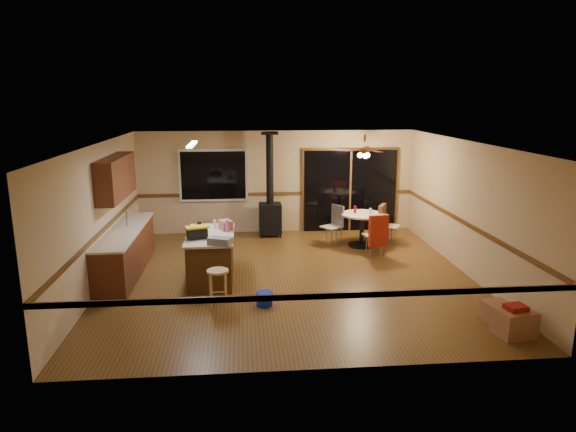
{
  "coord_description": "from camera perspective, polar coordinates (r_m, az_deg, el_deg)",
  "views": [
    {
      "loc": [
        -0.88,
        -9.43,
        3.43
      ],
      "look_at": [
        0.0,
        0.3,
        1.15
      ],
      "focal_mm": 32.0,
      "sensor_mm": 36.0,
      "label": 1
    }
  ],
  "objects": [
    {
      "name": "glass_cream",
      "position": [
        12.01,
        9.15,
        0.55
      ],
      "size": [
        0.06,
        0.06,
        0.14
      ],
      "primitive_type": "cylinder",
      "rotation": [
        0.0,
        0.0,
        -0.08
      ],
      "color": "beige",
      "rests_on": "dining_table"
    },
    {
      "name": "lower_cabinets",
      "position": [
        10.63,
        -17.58,
        -3.89
      ],
      "size": [
        0.6,
        3.0,
        0.86
      ],
      "primitive_type": "cube",
      "color": "#562815",
      "rests_on": "ground"
    },
    {
      "name": "wall_left",
      "position": [
        10.02,
        -20.19,
        0.04
      ],
      "size": [
        0.0,
        7.0,
        7.0
      ],
      "primitive_type": "plane",
      "rotation": [
        1.57,
        0.0,
        1.57
      ],
      "color": "tan",
      "rests_on": "ground"
    },
    {
      "name": "toolbox_grey",
      "position": [
        9.07,
        -7.56,
        -2.78
      ],
      "size": [
        0.46,
        0.37,
        0.13
      ],
      "primitive_type": "cube",
      "rotation": [
        0.0,
        0.0,
        -0.42
      ],
      "color": "slate",
      "rests_on": "kitchen_island"
    },
    {
      "name": "chair_near",
      "position": [
        11.28,
        9.95,
        -1.61
      ],
      "size": [
        0.52,
        0.55,
        0.7
      ],
      "color": "tan",
      "rests_on": "ground"
    },
    {
      "name": "bar_stool",
      "position": [
        8.65,
        -7.76,
        -8.02
      ],
      "size": [
        0.38,
        0.38,
        0.66
      ],
      "primitive_type": "cylinder",
      "rotation": [
        0.0,
        0.0,
        -0.04
      ],
      "color": "tan",
      "rests_on": "floor"
    },
    {
      "name": "fluorescent_strip",
      "position": [
        9.82,
        -10.62,
        7.82
      ],
      "size": [
        0.1,
        1.2,
        0.04
      ],
      "primitive_type": "cube",
      "color": "white",
      "rests_on": "ceiling"
    },
    {
      "name": "wall_front",
      "position": [
        6.37,
        3.1,
        -6.45
      ],
      "size": [
        7.0,
        0.0,
        7.0
      ],
      "primitive_type": "plane",
      "rotation": [
        -1.57,
        0.0,
        0.0
      ],
      "color": "tan",
      "rests_on": "ground"
    },
    {
      "name": "kitchen_island",
      "position": [
        9.91,
        -8.54,
        -4.5
      ],
      "size": [
        0.88,
        1.68,
        0.9
      ],
      "color": "#472C11",
      "rests_on": "ground"
    },
    {
      "name": "box_corner_a",
      "position": [
        8.37,
        23.84,
        -10.78
      ],
      "size": [
        0.59,
        0.52,
        0.4
      ],
      "primitive_type": "cube",
      "rotation": [
        0.0,
        0.0,
        0.17
      ],
      "color": "#9A6544",
      "rests_on": "floor"
    },
    {
      "name": "chair_rail",
      "position": [
        9.78,
        0.16,
        -1.25
      ],
      "size": [
        7.0,
        7.0,
        0.08
      ],
      "primitive_type": null,
      "color": "#583516",
      "rests_on": "ground"
    },
    {
      "name": "wall_right",
      "position": [
        10.62,
        19.32,
        0.81
      ],
      "size": [
        0.0,
        7.0,
        7.0
      ],
      "primitive_type": "plane",
      "rotation": [
        1.57,
        0.0,
        -1.57
      ],
      "color": "tan",
      "rests_on": "ground"
    },
    {
      "name": "box_corner_b",
      "position": [
        8.8,
        22.06,
        -9.75
      ],
      "size": [
        0.42,
        0.38,
        0.31
      ],
      "primitive_type": "cube",
      "rotation": [
        0.0,
        0.0,
        0.14
      ],
      "color": "#9A6544",
      "rests_on": "floor"
    },
    {
      "name": "blue_bucket",
      "position": [
        8.74,
        -2.63,
        -9.18
      ],
      "size": [
        0.33,
        0.33,
        0.23
      ],
      "primitive_type": "cylinder",
      "rotation": [
        0.0,
        0.0,
        0.22
      ],
      "color": "#0C24B4",
      "rests_on": "floor"
    },
    {
      "name": "bottle_white",
      "position": [
        10.16,
        -8.13,
        -0.92
      ],
      "size": [
        0.07,
        0.07,
        0.17
      ],
      "primitive_type": "cylinder",
      "rotation": [
        0.0,
        0.0,
        0.19
      ],
      "color": "white",
      "rests_on": "kitchen_island"
    },
    {
      "name": "ceiling",
      "position": [
        9.51,
        0.16,
        8.12
      ],
      "size": [
        7.0,
        7.0,
        0.0
      ],
      "primitive_type": "plane",
      "rotation": [
        3.14,
        0.0,
        0.0
      ],
      "color": "silver",
      "rests_on": "ground"
    },
    {
      "name": "window",
      "position": [
        13.05,
        -8.3,
        4.49
      ],
      "size": [
        1.72,
        0.1,
        1.32
      ],
      "primitive_type": "cube",
      "color": "black",
      "rests_on": "ground"
    },
    {
      "name": "countertop",
      "position": [
        10.52,
        -17.75,
        -1.54
      ],
      "size": [
        0.64,
        3.04,
        0.04
      ],
      "primitive_type": "cube",
      "color": "beige",
      "rests_on": "lower_cabinets"
    },
    {
      "name": "toolbox_yellow_lid",
      "position": [
        9.47,
        -10.1,
        -1.23
      ],
      "size": [
        0.46,
        0.34,
        0.03
      ],
      "primitive_type": "cube",
      "rotation": [
        0.0,
        0.0,
        0.33
      ],
      "color": "gold",
      "rests_on": "toolbox_black"
    },
    {
      "name": "box_small_red",
      "position": [
        8.28,
        23.99,
        -9.27
      ],
      "size": [
        0.32,
        0.28,
        0.08
      ],
      "primitive_type": "cube",
      "rotation": [
        0.0,
        0.0,
        0.17
      ],
      "color": "maroon",
      "rests_on": "box_corner_a"
    },
    {
      "name": "bottle_pink",
      "position": [
        9.87,
        -6.75,
        -1.1
      ],
      "size": [
        0.1,
        0.1,
        0.24
      ],
      "primitive_type": "cylinder",
      "rotation": [
        0.0,
        0.0,
        -0.33
      ],
      "color": "#D84C8C",
      "rests_on": "kitchen_island"
    },
    {
      "name": "dining_table",
      "position": [
        12.08,
        8.22,
        -0.87
      ],
      "size": [
        0.98,
        0.98,
        0.78
      ],
      "color": "black",
      "rests_on": "ground"
    },
    {
      "name": "glass_red",
      "position": [
        12.07,
        7.47,
        0.75
      ],
      "size": [
        0.08,
        0.08,
        0.17
      ],
      "primitive_type": "cylinder",
      "rotation": [
        0.0,
        0.0,
        0.34
      ],
      "color": "#590C14",
      "rests_on": "dining_table"
    },
    {
      "name": "bottle_dark",
      "position": [
        9.68,
        -9.8,
        -1.39
      ],
      "size": [
        0.1,
        0.1,
        0.27
      ],
      "primitive_type": "cylinder",
      "rotation": [
        0.0,
        0.0,
        -0.27
      ],
      "color": "black",
      "rests_on": "kitchen_island"
    },
    {
      "name": "box_on_island",
      "position": [
        10.05,
        -6.94,
        -1.0
      ],
      "size": [
        0.3,
        0.34,
        0.19
      ],
      "primitive_type": "cube",
      "rotation": [
        0.0,
        0.0,
        0.42
      ],
      "color": "#9A6544",
      "rests_on": "kitchen_island"
    },
    {
      "name": "toolbox_black",
      "position": [
        9.5,
        -10.07,
        -1.91
      ],
      "size": [
        0.4,
        0.29,
        0.2
      ],
      "primitive_type": "cube",
      "rotation": [
        0.0,
        0.0,
        0.33
      ],
      "color": "black",
      "rests_on": "kitchen_island"
    },
    {
      "name": "upper_cabinets",
      "position": [
        10.54,
        -18.57,
        4.1
      ],
      "size": [
        0.35,
        2.0,
        0.8
      ],
      "primitive_type": "cube",
      "color": "#562815",
      "rests_on": "ground"
    },
    {
      "name": "floor",
      "position": [
        10.08,
        0.15,
        -6.77
      ],
      "size": [
        7.0,
        7.0,
        0.0
      ],
      "primitive_type": "plane",
      "color": "brown",
      "rests_on": "ground"
    },
    {
      "name": "wall_back",
      "position": [
        13.14,
        -1.26,
        3.8
      ],
      "size": [
        7.0,
        0.0,
        7.0
      ],
      "primitive_type": "plane",
      "rotation": [
        1.57,
        0.0,
        0.0
      ],
      "color": "tan",
      "rests_on": "ground"
    },
    {
      "name": "ceiling_fan",
      "position": [
        11.79,
        8.48,
        7.07
      ],
      "size": [
        0.24,
        0.24,
        0.55
      ],
      "color": "brown",
      "rests_on": "ceiling"
    },
    {
      "name": "chair_left",
      "position": [
        12.1,
        5.23,
        -0.51
      ],
      "size": [
        0.56,
        0.56,
        0.51
      ],
      "color": "tan",
      "rests_on": "ground"
    },
    {
      "name": "wood_stove",
      "position": [
        12.79,
        -2.0,
        0.94
      ],
      "size": [
        0.55,
        0.5,
        2.52
      ],
      "color": "black",
      "rests_on": "ground"
    },
    {
      "name": "chair_right",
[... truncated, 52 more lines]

